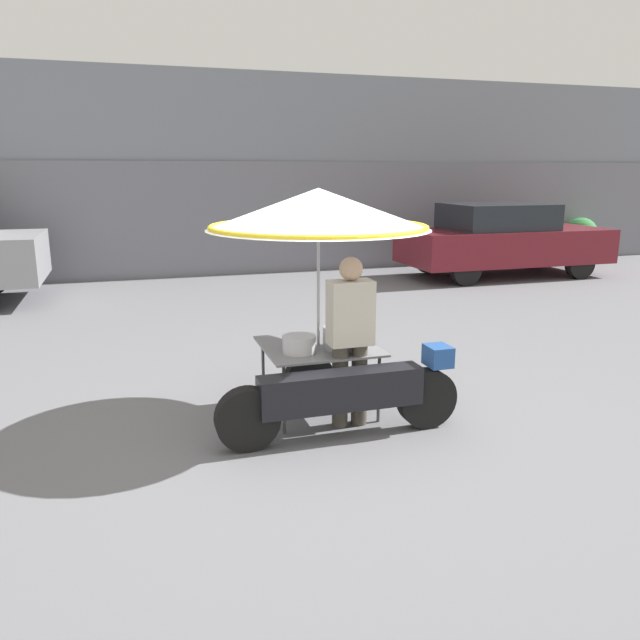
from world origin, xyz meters
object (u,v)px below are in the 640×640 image
Objects in this scene: potted_plant at (580,235)px; vendor_motorcycle_cart at (321,237)px; vendor_person at (350,334)px; parked_car at (502,239)px.

vendor_motorcycle_cart is at bearing -139.95° from potted_plant.
vendor_motorcycle_cart reaches higher than vendor_person.
vendor_motorcycle_cart reaches higher than potted_plant.
vendor_motorcycle_cart is 8.71m from parked_car.
vendor_person is at bearing -65.10° from vendor_motorcycle_cart.
vendor_motorcycle_cart is 0.89m from vendor_person.
vendor_motorcycle_cart is at bearing 114.90° from vendor_person.
potted_plant is (9.09, 8.11, -0.20)m from vendor_person.
parked_car reaches higher than potted_plant.
vendor_person is 12.18m from potted_plant.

